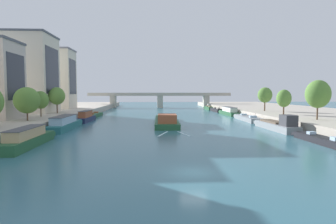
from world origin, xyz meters
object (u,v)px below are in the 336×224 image
at_px(tree_left_by_lamp, 27,100).
at_px(tree_left_far, 41,100).
at_px(moored_boat_left_midway, 28,138).
at_px(tree_right_midway, 265,95).
at_px(moored_boat_right_upstream, 216,110).
at_px(tree_right_past_mid, 284,98).
at_px(moored_boat_right_near, 277,125).
at_px(tree_right_third, 318,94).
at_px(tree_left_end_of_row, 57,96).
at_px(moored_boat_right_end, 320,140).
at_px(bridge_far, 160,98).
at_px(barge_midriver, 166,120).
at_px(moored_boat_left_lone, 94,115).
at_px(moored_boat_right_downstream, 209,108).
at_px(moored_boat_left_far, 65,124).
at_px(moored_boat_right_gap_after, 229,112).
at_px(moored_boat_right_midway, 247,118).
at_px(moored_boat_left_second, 86,117).

distance_m(tree_left_by_lamp, tree_left_far, 8.98).
bearing_deg(moored_boat_left_midway, tree_right_midway, 40.11).
xyz_separation_m(tree_left_by_lamp, tree_right_midway, (57.11, 25.70, 0.78)).
bearing_deg(moored_boat_right_upstream, tree_right_past_mid, -78.58).
xyz_separation_m(moored_boat_right_near, tree_right_third, (8.21, 0.23, 6.05)).
distance_m(tree_left_end_of_row, tree_right_third, 61.41).
bearing_deg(moored_boat_right_end, bridge_far, 101.59).
distance_m(tree_right_past_mid, tree_right_midway, 13.20).
distance_m(barge_midriver, tree_right_midway, 34.37).
bearing_deg(moored_boat_left_lone, moored_boat_right_downstream, 39.60).
distance_m(moored_boat_left_lone, moored_boat_right_upstream, 47.22).
distance_m(moored_boat_left_far, moored_boat_right_downstream, 76.25).
distance_m(moored_boat_right_downstream, tree_right_midway, 41.05).
bearing_deg(tree_left_by_lamp, moored_boat_left_far, 14.35).
bearing_deg(moored_boat_left_midway, tree_left_by_lamp, 113.50).
xyz_separation_m(moored_boat_right_upstream, tree_right_midway, (8.50, -26.02, 5.97)).
bearing_deg(moored_boat_right_gap_after, moored_boat_right_near, -91.27).
height_order(moored_boat_right_downstream, bridge_far, bridge_far).
bearing_deg(moored_boat_left_midway, moored_boat_left_far, 91.98).
bearing_deg(moored_boat_left_midway, moored_boat_right_midway, 38.99).
xyz_separation_m(tree_left_by_lamp, tree_right_third, (56.67, -1.43, 1.19)).
distance_m(moored_boat_right_midway, moored_boat_right_upstream, 34.14).
bearing_deg(barge_midriver, moored_boat_right_midway, 19.69).
bearing_deg(barge_midriver, tree_right_past_mid, 5.44).
bearing_deg(tree_right_past_mid, barge_midriver, -174.56).
distance_m(barge_midriver, tree_right_past_mid, 29.87).
distance_m(moored_boat_left_far, tree_right_past_mid, 51.40).
bearing_deg(tree_left_far, moored_boat_right_end, -26.88).
xyz_separation_m(barge_midriver, moored_boat_left_far, (-20.71, -8.08, 0.30)).
relative_size(moored_boat_right_midway, tree_right_third, 2.11).
distance_m(moored_boat_left_lone, tree_right_past_mid, 53.57).
distance_m(tree_left_by_lamp, tree_right_midway, 62.63).
relative_size(moored_boat_left_lone, moored_boat_right_upstream, 1.11).
distance_m(moored_boat_right_end, tree_left_end_of_row, 61.28).
distance_m(barge_midriver, tree_left_far, 28.57).
distance_m(barge_midriver, moored_boat_right_upstream, 47.11).
height_order(barge_midriver, moored_boat_left_second, barge_midriver).
height_order(moored_boat_left_second, moored_boat_right_near, moored_boat_right_near).
relative_size(moored_boat_left_far, moored_boat_right_end, 1.28).
height_order(moored_boat_right_upstream, tree_right_past_mid, tree_right_past_mid).
bearing_deg(barge_midriver, moored_boat_left_far, -158.69).
xyz_separation_m(tree_right_third, tree_right_midway, (0.44, 27.13, -0.41)).
bearing_deg(moored_boat_right_midway, moored_boat_right_upstream, 90.85).
bearing_deg(moored_boat_right_near, barge_midriver, 151.76).
relative_size(moored_boat_left_lone, moored_boat_right_near, 0.89).
distance_m(moored_boat_left_midway, moored_boat_right_upstream, 79.76).
distance_m(moored_boat_right_midway, bridge_far, 70.13).
bearing_deg(moored_boat_left_far, moored_boat_right_gap_after, 38.79).
relative_size(moored_boat_right_end, tree_right_midway, 1.82).
height_order(moored_boat_left_lone, tree_right_past_mid, tree_right_past_mid).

